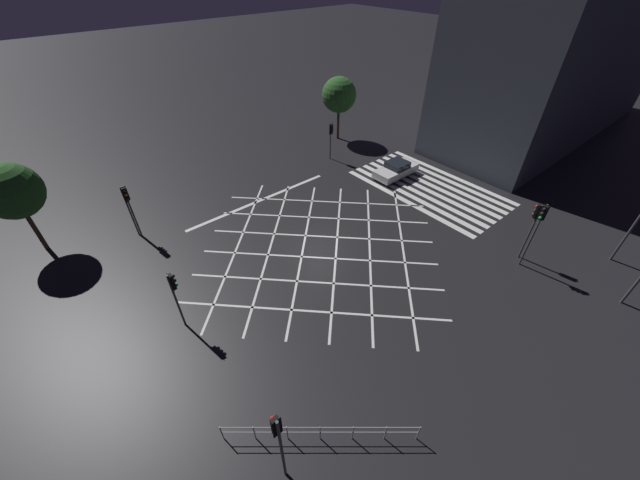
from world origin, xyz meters
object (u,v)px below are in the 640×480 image
at_px(traffic_light_median_north, 175,290).
at_px(traffic_light_se_main, 331,134).
at_px(traffic_light_ne_main, 129,202).
at_px(traffic_light_sw_cross, 538,224).
at_px(traffic_light_nw_main, 278,437).
at_px(waiting_car, 396,169).
at_px(street_tree_far, 339,95).
at_px(street_tree_near, 11,192).
at_px(traffic_light_sw_main, 534,220).
at_px(traffic_light_ne_cross, 128,202).

bearing_deg(traffic_light_median_north, traffic_light_se_main, 27.13).
bearing_deg(traffic_light_ne_main, traffic_light_sw_cross, 43.28).
distance_m(traffic_light_ne_main, traffic_light_sw_cross, 25.38).
distance_m(traffic_light_nw_main, waiting_car, 24.70).
height_order(traffic_light_se_main, street_tree_far, street_tree_far).
bearing_deg(street_tree_near, street_tree_far, -88.29).
distance_m(traffic_light_median_north, traffic_light_sw_main, 20.85).
relative_size(traffic_light_sw_main, street_tree_near, 0.65).
height_order(traffic_light_ne_cross, street_tree_near, street_tree_near).
distance_m(traffic_light_ne_main, traffic_light_se_main, 18.06).
bearing_deg(traffic_light_median_north, traffic_light_nw_main, -90.65).
bearing_deg(street_tree_far, traffic_light_ne_cross, 98.50).
relative_size(traffic_light_sw_main, street_tree_far, 0.65).
xyz_separation_m(traffic_light_median_north, traffic_light_ne_cross, (9.57, -0.78, 0.02)).
relative_size(traffic_light_nw_main, waiting_car, 1.04).
relative_size(traffic_light_ne_main, street_tree_near, 0.64).
xyz_separation_m(traffic_light_sw_cross, traffic_light_sw_main, (0.45, -0.72, -0.34)).
xyz_separation_m(traffic_light_ne_cross, street_tree_near, (2.45, 5.34, 1.78)).
relative_size(traffic_light_sw_main, waiting_car, 0.96).
bearing_deg(traffic_light_median_north, traffic_light_ne_main, 85.11).
bearing_deg(traffic_light_sw_cross, traffic_light_ne_main, -46.72).
bearing_deg(traffic_light_median_north, waiting_car, 9.32).
relative_size(traffic_light_sw_cross, street_tree_near, 0.73).
relative_size(traffic_light_ne_cross, waiting_car, 0.88).
height_order(traffic_light_median_north, street_tree_far, street_tree_far).
relative_size(traffic_light_ne_main, street_tree_far, 0.64).
xyz_separation_m(traffic_light_ne_cross, traffic_light_sw_cross, (-18.81, -17.41, 0.55)).
bearing_deg(waiting_car, street_tree_near, -18.51).
height_order(traffic_light_ne_main, street_tree_far, street_tree_far).
distance_m(traffic_light_sw_main, waiting_car, 12.63).
distance_m(traffic_light_median_north, waiting_car, 21.40).
xyz_separation_m(traffic_light_ne_cross, traffic_light_nw_main, (-18.65, 0.89, 0.46)).
height_order(traffic_light_se_main, traffic_light_sw_main, traffic_light_sw_main).
height_order(traffic_light_ne_cross, traffic_light_nw_main, traffic_light_nw_main).
bearing_deg(street_tree_near, traffic_light_se_main, -95.77).
distance_m(traffic_light_se_main, traffic_light_nw_main, 26.66).
xyz_separation_m(traffic_light_sw_main, street_tree_far, (21.62, -3.74, 1.58)).
xyz_separation_m(traffic_light_ne_cross, traffic_light_se_main, (0.09, -18.06, -0.21)).
distance_m(traffic_light_se_main, street_tree_far, 5.35).
height_order(traffic_light_median_north, traffic_light_se_main, traffic_light_median_north).
height_order(traffic_light_median_north, traffic_light_nw_main, traffic_light_nw_main).
bearing_deg(traffic_light_ne_main, traffic_light_se_main, 91.34).
relative_size(traffic_light_median_north, traffic_light_sw_main, 0.92).
bearing_deg(traffic_light_nw_main, street_tree_far, -46.07).
bearing_deg(waiting_car, traffic_light_se_main, -70.60).
distance_m(traffic_light_sw_cross, waiting_car, 13.26).
distance_m(traffic_light_ne_cross, street_tree_far, 22.18).
height_order(traffic_light_se_main, waiting_car, traffic_light_se_main).
distance_m(traffic_light_ne_cross, traffic_light_se_main, 18.06).
height_order(traffic_light_ne_main, traffic_light_se_main, traffic_light_ne_main).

